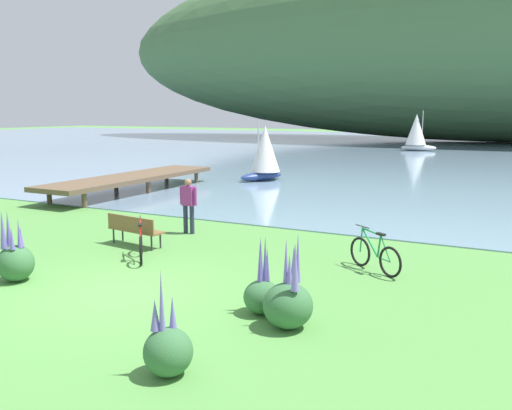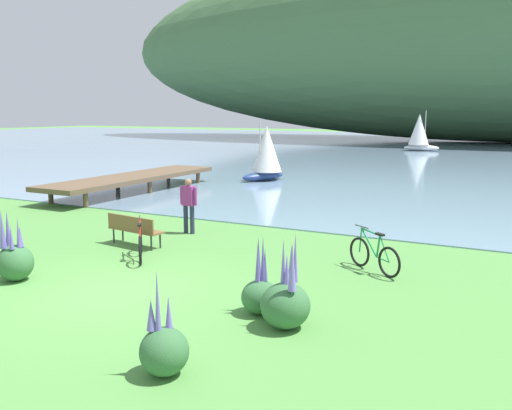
% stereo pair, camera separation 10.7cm
% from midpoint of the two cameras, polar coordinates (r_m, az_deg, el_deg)
% --- Properties ---
extents(ground_plane, '(200.00, 200.00, 0.00)m').
position_cam_midpoint_polar(ground_plane, '(11.74, -14.33, -9.01)').
color(ground_plane, '#518E42').
extents(bay_water, '(180.00, 80.00, 0.04)m').
position_cam_midpoint_polar(bay_water, '(56.10, 19.75, 5.51)').
color(bay_water, '#7A99B2').
rests_on(bay_water, ground).
extents(park_bench_near_camera, '(1.85, 0.72, 0.88)m').
position_cam_midpoint_polar(park_bench_near_camera, '(15.44, -12.62, -2.38)').
color(park_bench_near_camera, brown).
rests_on(park_bench_near_camera, ground).
extents(bicycle_leaning_near_bench, '(1.50, 1.04, 1.01)m').
position_cam_midpoint_polar(bicycle_leaning_near_bench, '(13.02, 12.61, -5.22)').
color(bicycle_leaning_near_bench, black).
rests_on(bicycle_leaning_near_bench, ground).
extents(bicycle_beside_path, '(1.15, 1.42, 1.01)m').
position_cam_midpoint_polar(bicycle_beside_path, '(14.08, -11.95, -4.05)').
color(bicycle_beside_path, black).
rests_on(bicycle_beside_path, ground).
extents(person_at_shoreline, '(0.61, 0.22, 1.71)m').
position_cam_midpoint_polar(person_at_shoreline, '(16.68, -6.98, 0.29)').
color(person_at_shoreline, '#282D47').
rests_on(person_at_shoreline, ground).
extents(echium_bush_closest_to_camera, '(0.72, 0.72, 1.58)m').
position_cam_midpoint_polar(echium_bush_closest_to_camera, '(8.05, -9.35, -14.80)').
color(echium_bush_closest_to_camera, '#386B3D').
rests_on(echium_bush_closest_to_camera, ground).
extents(echium_bush_beside_closest, '(0.88, 0.88, 1.66)m').
position_cam_midpoint_polar(echium_bush_beside_closest, '(9.52, 3.50, -10.23)').
color(echium_bush_beside_closest, '#386B3D').
rests_on(echium_bush_beside_closest, ground).
extents(echium_bush_mid_cluster, '(0.80, 0.80, 1.63)m').
position_cam_midpoint_polar(echium_bush_mid_cluster, '(13.16, -24.02, -5.35)').
color(echium_bush_mid_cluster, '#386B3D').
rests_on(echium_bush_mid_cluster, ground).
extents(echium_bush_far_cluster, '(0.70, 0.70, 1.49)m').
position_cam_midpoint_polar(echium_bush_far_cluster, '(10.17, 0.72, -9.36)').
color(echium_bush_far_cluster, '#386B3D').
rests_on(echium_bush_far_cluster, ground).
extents(sailboat_nearest_to_shore, '(2.15, 2.82, 3.22)m').
position_cam_midpoint_polar(sailboat_nearest_to_shore, '(29.16, 1.20, 5.60)').
color(sailboat_nearest_to_shore, navy).
rests_on(sailboat_nearest_to_shore, bay_water).
extents(sailboat_mid_bay, '(3.30, 2.09, 3.80)m').
position_cam_midpoint_polar(sailboat_mid_bay, '(53.79, 17.00, 7.43)').
color(sailboat_mid_bay, white).
rests_on(sailboat_mid_bay, bay_water).
extents(pier_dock, '(2.40, 10.00, 0.80)m').
position_cam_midpoint_polar(pier_dock, '(25.70, -12.79, 2.83)').
color(pier_dock, brown).
rests_on(pier_dock, ground).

